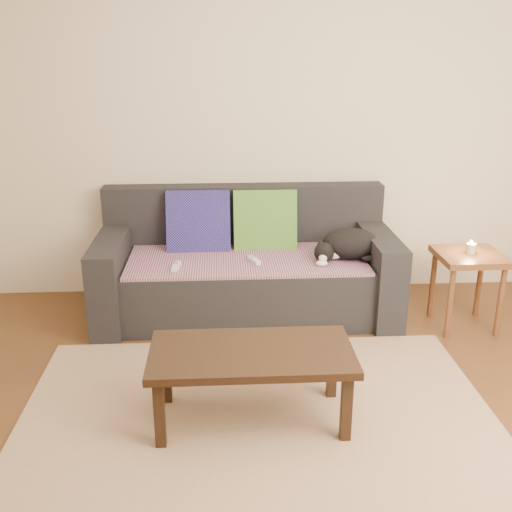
# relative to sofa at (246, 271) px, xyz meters

# --- Properties ---
(ground) EXTENTS (4.50, 4.50, 0.00)m
(ground) POSITION_rel_sofa_xyz_m (0.00, -1.57, -0.31)
(ground) COLOR brown
(ground) RESTS_ON ground
(back_wall) EXTENTS (4.50, 0.04, 2.60)m
(back_wall) POSITION_rel_sofa_xyz_m (0.00, 0.43, 0.99)
(back_wall) COLOR beige
(back_wall) RESTS_ON ground
(sofa) EXTENTS (2.10, 0.94, 0.87)m
(sofa) POSITION_rel_sofa_xyz_m (0.00, 0.00, 0.00)
(sofa) COLOR #232328
(sofa) RESTS_ON ground
(throw_blanket) EXTENTS (1.66, 0.74, 0.02)m
(throw_blanket) POSITION_rel_sofa_xyz_m (0.00, -0.09, 0.12)
(throw_blanket) COLOR #462A4F
(throw_blanket) RESTS_ON sofa
(cushion_navy) EXTENTS (0.46, 0.25, 0.48)m
(cushion_navy) POSITION_rel_sofa_xyz_m (-0.34, 0.17, 0.32)
(cushion_navy) COLOR #151047
(cushion_navy) RESTS_ON throw_blanket
(cushion_green) EXTENTS (0.46, 0.20, 0.48)m
(cushion_green) POSITION_rel_sofa_xyz_m (0.15, 0.17, 0.32)
(cushion_green) COLOR #0C5139
(cushion_green) RESTS_ON throw_blanket
(cat) EXTENTS (0.51, 0.38, 0.21)m
(cat) POSITION_rel_sofa_xyz_m (0.71, -0.14, 0.23)
(cat) COLOR black
(cat) RESTS_ON throw_blanket
(wii_remote_a) EXTENTS (0.06, 0.15, 0.03)m
(wii_remote_a) POSITION_rel_sofa_xyz_m (-0.48, -0.28, 0.15)
(wii_remote_a) COLOR white
(wii_remote_a) RESTS_ON throw_blanket
(wii_remote_b) EXTENTS (0.09, 0.15, 0.03)m
(wii_remote_b) POSITION_rel_sofa_xyz_m (0.05, -0.19, 0.15)
(wii_remote_b) COLOR white
(wii_remote_b) RESTS_ON throw_blanket
(side_table) EXTENTS (0.43, 0.43, 0.53)m
(side_table) POSITION_rel_sofa_xyz_m (1.50, -0.36, 0.13)
(side_table) COLOR brown
(side_table) RESTS_ON ground
(candle) EXTENTS (0.06, 0.06, 0.09)m
(candle) POSITION_rel_sofa_xyz_m (1.50, -0.36, 0.26)
(candle) COLOR beige
(candle) RESTS_ON side_table
(rug) EXTENTS (2.50, 1.80, 0.01)m
(rug) POSITION_rel_sofa_xyz_m (0.00, -1.42, -0.30)
(rug) COLOR tan
(rug) RESTS_ON ground
(coffee_table) EXTENTS (1.03, 0.51, 0.41)m
(coffee_table) POSITION_rel_sofa_xyz_m (-0.03, -1.41, 0.05)
(coffee_table) COLOR black
(coffee_table) RESTS_ON rug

